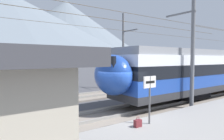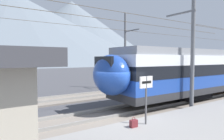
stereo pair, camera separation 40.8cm
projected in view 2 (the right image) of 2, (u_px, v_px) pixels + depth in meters
name	position (u px, v px, depth m)	size (l,w,h in m)	color
ground_plane	(122.00, 121.00, 10.09)	(400.00, 400.00, 0.00)	#424247
track_near	(110.00, 115.00, 11.01)	(120.00, 3.00, 0.28)	slate
track_far	(71.00, 98.00, 15.60)	(120.00, 3.00, 0.28)	slate
catenary_mast_mid	(191.00, 44.00, 11.99)	(44.27, 2.17, 7.71)	slate
catenary_mast_far_side	(126.00, 49.00, 20.83)	(44.27, 2.35, 7.93)	slate
platform_sign	(146.00, 89.00, 8.46)	(0.70, 0.08, 2.07)	#59595B
handbag_near_sign	(134.00, 123.00, 8.15)	(0.32, 0.18, 0.43)	maroon
mountain_central_peak	(12.00, 27.00, 153.78)	(211.75, 211.75, 55.19)	slate
mountain_right_ridge	(72.00, 32.00, 238.57)	(199.39, 199.39, 72.02)	slate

